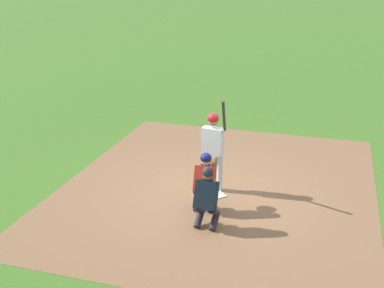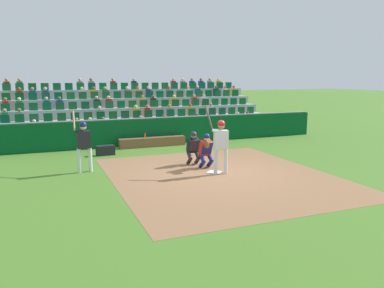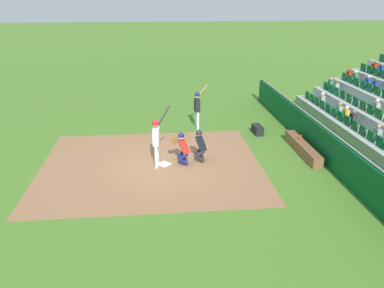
{
  "view_description": "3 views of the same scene",
  "coord_description": "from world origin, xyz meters",
  "px_view_note": "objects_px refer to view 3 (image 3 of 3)",
  "views": [
    {
      "loc": [
        2.32,
        -9.6,
        4.91
      ],
      "look_at": [
        -0.48,
        -0.11,
        1.23
      ],
      "focal_mm": 45.24,
      "sensor_mm": 36.0,
      "label": 1
    },
    {
      "loc": [
        5.56,
        11.57,
        3.24
      ],
      "look_at": [
        0.43,
        -0.99,
        0.88
      ],
      "focal_mm": 35.41,
      "sensor_mm": 36.0,
      "label": 2
    },
    {
      "loc": [
        -13.46,
        0.32,
        6.14
      ],
      "look_at": [
        -0.24,
        -1.05,
        0.9
      ],
      "focal_mm": 35.79,
      "sensor_mm": 36.0,
      "label": 3
    }
  ],
  "objects_px": {
    "home_plate_marker": "(164,164)",
    "home_plate_umpire": "(200,144)",
    "catcher_crouching": "(182,146)",
    "on_deck_batter": "(197,106)",
    "water_bottle_on_bench": "(301,138)",
    "equipment_duffel_bag": "(257,130)",
    "batter_at_plate": "(156,137)",
    "dugout_bench": "(302,148)"
  },
  "relations": [
    {
      "from": "batter_at_plate",
      "to": "equipment_duffel_bag",
      "type": "bearing_deg",
      "value": -56.8
    },
    {
      "from": "catcher_crouching",
      "to": "on_deck_batter",
      "type": "relative_size",
      "value": 0.61
    },
    {
      "from": "dugout_bench",
      "to": "water_bottle_on_bench",
      "type": "height_order",
      "value": "water_bottle_on_bench"
    },
    {
      "from": "on_deck_batter",
      "to": "water_bottle_on_bench",
      "type": "bearing_deg",
      "value": -129.38
    },
    {
      "from": "catcher_crouching",
      "to": "equipment_duffel_bag",
      "type": "height_order",
      "value": "catcher_crouching"
    },
    {
      "from": "batter_at_plate",
      "to": "home_plate_umpire",
      "type": "xyz_separation_m",
      "value": [
        0.31,
        -1.68,
        -0.46
      ]
    },
    {
      "from": "dugout_bench",
      "to": "on_deck_batter",
      "type": "relative_size",
      "value": 1.52
    },
    {
      "from": "dugout_bench",
      "to": "on_deck_batter",
      "type": "height_order",
      "value": "on_deck_batter"
    },
    {
      "from": "home_plate_umpire",
      "to": "on_deck_batter",
      "type": "height_order",
      "value": "on_deck_batter"
    },
    {
      "from": "batter_at_plate",
      "to": "dugout_bench",
      "type": "height_order",
      "value": "batter_at_plate"
    },
    {
      "from": "home_plate_marker",
      "to": "batter_at_plate",
      "type": "relative_size",
      "value": 0.19
    },
    {
      "from": "dugout_bench",
      "to": "on_deck_batter",
      "type": "bearing_deg",
      "value": 47.51
    },
    {
      "from": "home_plate_marker",
      "to": "equipment_duffel_bag",
      "type": "relative_size",
      "value": 0.58
    },
    {
      "from": "home_plate_marker",
      "to": "dugout_bench",
      "type": "bearing_deg",
      "value": -84.49
    },
    {
      "from": "batter_at_plate",
      "to": "home_plate_umpire",
      "type": "height_order",
      "value": "batter_at_plate"
    },
    {
      "from": "home_plate_umpire",
      "to": "batter_at_plate",
      "type": "bearing_deg",
      "value": 100.3
    },
    {
      "from": "home_plate_marker",
      "to": "home_plate_umpire",
      "type": "bearing_deg",
      "value": -81.82
    },
    {
      "from": "home_plate_umpire",
      "to": "dugout_bench",
      "type": "xyz_separation_m",
      "value": [
        0.35,
        -4.29,
        -0.49
      ]
    },
    {
      "from": "batter_at_plate",
      "to": "water_bottle_on_bench",
      "type": "xyz_separation_m",
      "value": [
        1.01,
        -6.0,
        -0.62
      ]
    },
    {
      "from": "home_plate_marker",
      "to": "home_plate_umpire",
      "type": "height_order",
      "value": "home_plate_umpire"
    },
    {
      "from": "home_plate_marker",
      "to": "water_bottle_on_bench",
      "type": "bearing_deg",
      "value": -81.02
    },
    {
      "from": "catcher_crouching",
      "to": "home_plate_marker",
      "type": "bearing_deg",
      "value": 89.58
    },
    {
      "from": "water_bottle_on_bench",
      "to": "on_deck_batter",
      "type": "xyz_separation_m",
      "value": [
        3.26,
        3.97,
        0.55
      ]
    },
    {
      "from": "batter_at_plate",
      "to": "on_deck_batter",
      "type": "height_order",
      "value": "batter_at_plate"
    },
    {
      "from": "dugout_bench",
      "to": "on_deck_batter",
      "type": "xyz_separation_m",
      "value": [
        3.61,
        3.94,
        0.88
      ]
    },
    {
      "from": "batter_at_plate",
      "to": "on_deck_batter",
      "type": "distance_m",
      "value": 4.73
    },
    {
      "from": "home_plate_marker",
      "to": "home_plate_umpire",
      "type": "xyz_separation_m",
      "value": [
        0.2,
        -1.42,
        0.69
      ]
    },
    {
      "from": "home_plate_marker",
      "to": "catcher_crouching",
      "type": "relative_size",
      "value": 0.34
    },
    {
      "from": "batter_at_plate",
      "to": "home_plate_umpire",
      "type": "bearing_deg",
      "value": -79.7
    },
    {
      "from": "equipment_duffel_bag",
      "to": "on_deck_batter",
      "type": "xyz_separation_m",
      "value": [
        1.17,
        2.71,
        0.9
      ]
    },
    {
      "from": "home_plate_umpire",
      "to": "equipment_duffel_bag",
      "type": "xyz_separation_m",
      "value": [
        2.79,
        -3.06,
        -0.5
      ]
    },
    {
      "from": "dugout_bench",
      "to": "water_bottle_on_bench",
      "type": "distance_m",
      "value": 0.49
    },
    {
      "from": "equipment_duffel_bag",
      "to": "water_bottle_on_bench",
      "type": "bearing_deg",
      "value": -153.39
    },
    {
      "from": "batter_at_plate",
      "to": "equipment_duffel_bag",
      "type": "height_order",
      "value": "batter_at_plate"
    },
    {
      "from": "batter_at_plate",
      "to": "catcher_crouching",
      "type": "relative_size",
      "value": 1.78
    },
    {
      "from": "catcher_crouching",
      "to": "on_deck_batter",
      "type": "xyz_separation_m",
      "value": [
        4.17,
        -1.06,
        0.38
      ]
    },
    {
      "from": "catcher_crouching",
      "to": "home_plate_umpire",
      "type": "height_order",
      "value": "home_plate_umpire"
    },
    {
      "from": "catcher_crouching",
      "to": "dugout_bench",
      "type": "relative_size",
      "value": 0.4
    },
    {
      "from": "batter_at_plate",
      "to": "on_deck_batter",
      "type": "bearing_deg",
      "value": -25.45
    },
    {
      "from": "water_bottle_on_bench",
      "to": "equipment_duffel_bag",
      "type": "bearing_deg",
      "value": 31.11
    },
    {
      "from": "home_plate_umpire",
      "to": "water_bottle_on_bench",
      "type": "distance_m",
      "value": 4.38
    },
    {
      "from": "home_plate_marker",
      "to": "batter_at_plate",
      "type": "height_order",
      "value": "batter_at_plate"
    }
  ]
}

